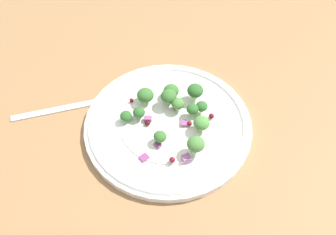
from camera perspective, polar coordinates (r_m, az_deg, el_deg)
name	(u,v)px	position (r cm, az deg, el deg)	size (l,w,h in cm)	color
ground_plane	(152,126)	(65.33, -2.39, -1.35)	(180.00, 180.00, 2.00)	olive
plate	(168,124)	(63.22, 0.00, -1.03)	(27.76, 27.76, 1.70)	white
dressing_pool	(168,123)	(62.87, 0.00, -0.79)	(16.10, 16.10, 0.20)	white
broccoli_floret_0	(160,137)	(59.38, -1.20, -2.90)	(2.06, 2.06, 2.09)	#ADD18E
broccoli_floret_1	(202,106)	(62.93, 5.08, 1.67)	(1.96, 1.96, 1.99)	#9EC684
broccoli_floret_2	(126,116)	(62.58, -6.32, 0.21)	(1.96, 1.96, 1.99)	#ADD18E
broccoli_floret_3	(196,144)	(57.72, 4.19, -4.04)	(2.76, 2.76, 2.80)	#8EB77A
broccoli_floret_4	(169,97)	(63.53, 0.18, 3.12)	(2.69, 2.69, 2.73)	#8EB77A
broccoli_floret_5	(201,123)	(60.73, 5.02, -0.87)	(2.62, 2.62, 2.65)	#ADD18E
broccoli_floret_6	(193,109)	(62.39, 3.71, 1.23)	(2.04, 2.04, 2.06)	#8EB77A
broccoli_floret_7	(171,91)	(65.33, 0.47, 3.99)	(2.68, 2.68, 2.71)	#9EC684
broccoli_floret_8	(145,95)	(64.58, -3.42, 3.33)	(2.87, 2.87, 2.90)	#ADD18E
broccoli_floret_9	(178,104)	(63.26, 1.47, 2.05)	(2.18, 2.18, 2.20)	#ADD18E
broccoli_floret_10	(139,113)	(62.44, -4.38, 0.74)	(2.01, 2.01, 2.03)	#8EB77A
broccoli_floret_11	(195,91)	(64.59, 4.10, 4.01)	(2.76, 2.76, 2.79)	#ADD18E
cranberry_0	(211,116)	(63.25, 6.53, 0.22)	(0.90, 0.90, 0.90)	maroon
cranberry_1	(192,141)	(60.11, 3.57, -3.48)	(0.83, 0.83, 0.83)	#4C0A14
cranberry_2	(147,123)	(62.22, -3.10, -0.86)	(0.87, 0.87, 0.87)	#4C0A14
cranberry_3	(190,123)	(62.09, 3.25, -0.89)	(0.81, 0.81, 0.81)	maroon
cranberry_4	(172,160)	(57.88, 0.64, -6.36)	(0.94, 0.94, 0.94)	maroon
cranberry_5	(133,99)	(65.74, -5.25, 2.80)	(0.71, 0.71, 0.71)	maroon
cranberry_6	(175,107)	(64.49, 1.12, 1.61)	(0.92, 0.92, 0.92)	#4C0A14
onion_bit_0	(148,119)	(62.67, -3.03, -0.16)	(1.24, 0.87, 0.59)	#934C84
onion_bit_1	(184,123)	(62.26, 2.42, -0.84)	(1.06, 1.06, 0.36)	#934C84
onion_bit_2	(158,145)	(59.72, -1.57, -4.12)	(0.80, 1.13, 0.34)	#843D75
onion_bit_3	(144,158)	(59.01, -3.59, -6.02)	(1.33, 1.20, 0.37)	#843D75
onion_bit_4	(186,158)	(58.24, 2.74, -6.04)	(1.10, 1.26, 0.57)	#A35B93
fork	(73,106)	(68.54, -14.12, 1.65)	(10.93, 16.97, 0.50)	silver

